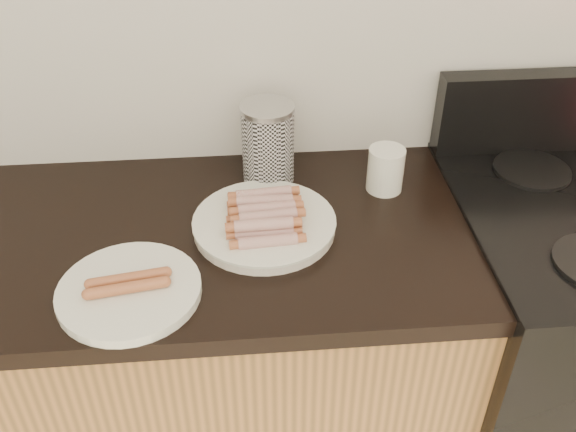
{
  "coord_description": "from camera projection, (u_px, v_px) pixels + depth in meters",
  "views": [
    {
      "loc": [
        -0.08,
        0.61,
        1.74
      ],
      "look_at": [
        0.01,
        1.62,
        0.98
      ],
      "focal_mm": 40.0,
      "sensor_mm": 36.0,
      "label": 1
    }
  ],
  "objects": [
    {
      "name": "cabinet_base",
      "position": [
        4.0,
        392.0,
        1.6
      ],
      "size": [
        2.2,
        0.59,
        0.86
      ],
      "primitive_type": "cube",
      "color": "#B2773C",
      "rests_on": "floor"
    },
    {
      "name": "burner_far_left",
      "position": [
        532.0,
        170.0,
        1.52
      ],
      "size": [
        0.18,
        0.18,
        0.01
      ],
      "primitive_type": "cylinder",
      "color": "black",
      "rests_on": "stove"
    },
    {
      "name": "main_plate",
      "position": [
        264.0,
        226.0,
        1.36
      ],
      "size": [
        0.37,
        0.37,
        0.02
      ],
      "primitive_type": "cylinder",
      "rotation": [
        0.0,
        0.0,
        0.28
      ],
      "color": "silver",
      "rests_on": "counter_slab"
    },
    {
      "name": "side_plate",
      "position": [
        129.0,
        291.0,
        1.2
      ],
      "size": [
        0.36,
        0.36,
        0.02
      ],
      "primitive_type": "cylinder",
      "rotation": [
        0.0,
        0.0,
        0.42
      ],
      "color": "silver",
      "rests_on": "counter_slab"
    },
    {
      "name": "hotdog_pile",
      "position": [
        264.0,
        214.0,
        1.34
      ],
      "size": [
        0.12,
        0.19,
        0.05
      ],
      "rotation": [
        0.0,
        0.0,
        0.02
      ],
      "color": "#93333A",
      "rests_on": "main_plate"
    },
    {
      "name": "plain_sausages",
      "position": [
        128.0,
        283.0,
        1.19
      ],
      "size": [
        0.14,
        0.07,
        0.02
      ],
      "rotation": [
        0.0,
        0.0,
        0.16
      ],
      "color": "#C68446",
      "rests_on": "side_plate"
    },
    {
      "name": "canister",
      "position": [
        268.0,
        143.0,
        1.47
      ],
      "size": [
        0.12,
        0.12,
        0.19
      ],
      "rotation": [
        0.0,
        0.0,
        0.42
      ],
      "color": "white",
      "rests_on": "counter_slab"
    },
    {
      "name": "mug",
      "position": [
        386.0,
        169.0,
        1.46
      ],
      "size": [
        0.1,
        0.1,
        0.1
      ],
      "primitive_type": "cylinder",
      "rotation": [
        0.0,
        0.0,
        0.21
      ],
      "color": "silver",
      "rests_on": "counter_slab"
    }
  ]
}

